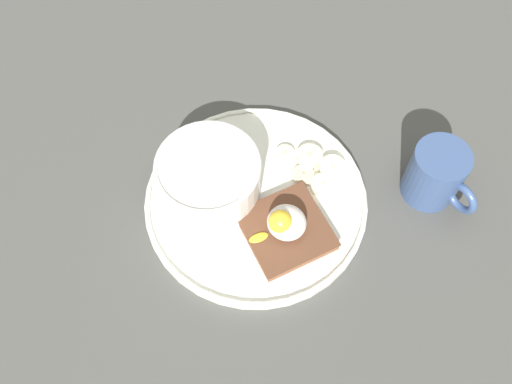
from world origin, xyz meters
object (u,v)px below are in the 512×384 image
(oatmeal_bowl, at_px, (209,178))
(banana_slice_front, at_px, (303,175))
(banana_slice_left, at_px, (310,157))
(banana_slice_inner, at_px, (332,168))
(banana_slice_right, at_px, (285,154))
(coffee_mug, at_px, (436,174))
(toast_slice, at_px, (286,230))
(poached_egg, at_px, (285,222))
(banana_slice_back, at_px, (323,185))

(oatmeal_bowl, height_order, banana_slice_front, oatmeal_bowl)
(banana_slice_front, bearing_deg, banana_slice_left, 111.34)
(banana_slice_front, xyz_separation_m, banana_slice_inner, (0.02, 0.03, 0.00))
(banana_slice_right, xyz_separation_m, coffee_mug, (0.18, 0.09, 0.03))
(toast_slice, distance_m, banana_slice_left, 0.12)
(oatmeal_bowl, bearing_deg, banana_slice_front, 49.73)
(banana_slice_left, height_order, banana_slice_right, banana_slice_left)
(banana_slice_front, bearing_deg, coffee_mug, 35.26)
(toast_slice, height_order, coffee_mug, coffee_mug)
(banana_slice_inner, bearing_deg, poached_egg, -85.37)
(oatmeal_bowl, relative_size, poached_egg, 1.88)
(banana_slice_front, height_order, banana_slice_right, banana_slice_front)
(poached_egg, relative_size, banana_slice_left, 1.66)
(oatmeal_bowl, xyz_separation_m, banana_slice_back, (0.11, 0.10, -0.03))
(oatmeal_bowl, height_order, poached_egg, oatmeal_bowl)
(banana_slice_left, relative_size, banana_slice_inner, 0.84)
(poached_egg, bearing_deg, toast_slice, 62.89)
(banana_slice_inner, bearing_deg, oatmeal_bowl, -129.09)
(toast_slice, bearing_deg, banana_slice_right, 129.53)
(banana_slice_back, xyz_separation_m, banana_slice_right, (-0.07, 0.01, -0.00))
(oatmeal_bowl, distance_m, banana_slice_back, 0.15)
(banana_slice_right, bearing_deg, toast_slice, -50.47)
(poached_egg, relative_size, banana_slice_front, 1.75)
(toast_slice, height_order, banana_slice_front, toast_slice)
(banana_slice_left, bearing_deg, banana_slice_inner, 9.67)
(banana_slice_right, bearing_deg, banana_slice_inner, 19.61)
(oatmeal_bowl, relative_size, banana_slice_front, 3.29)
(toast_slice, distance_m, banana_slice_front, 0.09)
(banana_slice_left, bearing_deg, coffee_mug, 25.30)
(toast_slice, bearing_deg, banana_slice_inner, 95.34)
(poached_egg, bearing_deg, banana_slice_inner, 94.63)
(poached_egg, bearing_deg, banana_slice_back, 92.51)
(oatmeal_bowl, xyz_separation_m, toast_slice, (0.11, 0.02, -0.02))
(banana_slice_front, height_order, banana_slice_inner, banana_slice_inner)
(banana_slice_right, bearing_deg, poached_egg, -51.66)
(poached_egg, height_order, banana_slice_back, poached_egg)
(banana_slice_left, relative_size, banana_slice_back, 0.94)
(banana_slice_front, relative_size, banana_slice_back, 0.89)
(banana_slice_left, xyz_separation_m, banana_slice_right, (-0.03, -0.02, -0.00))
(toast_slice, bearing_deg, banana_slice_left, 112.75)
(banana_slice_right, distance_m, coffee_mug, 0.20)
(toast_slice, bearing_deg, banana_slice_front, 113.23)
(poached_egg, height_order, banana_slice_left, poached_egg)
(oatmeal_bowl, height_order, banana_slice_back, oatmeal_bowl)
(banana_slice_left, xyz_separation_m, coffee_mug, (0.15, 0.07, 0.03))
(oatmeal_bowl, xyz_separation_m, poached_egg, (0.11, 0.01, 0.00))
(banana_slice_back, bearing_deg, oatmeal_bowl, -137.71)
(toast_slice, height_order, poached_egg, poached_egg)
(poached_egg, bearing_deg, banana_slice_left, 111.76)
(coffee_mug, bearing_deg, poached_egg, -120.33)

